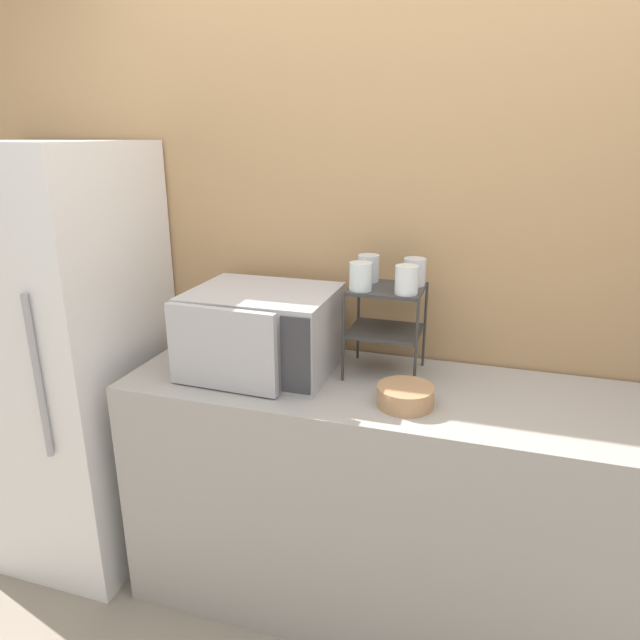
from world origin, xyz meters
TOP-DOWN VIEW (x-y plane):
  - wall_back at (0.00, 0.64)m, footprint 8.00×0.06m
  - counter at (0.00, 0.30)m, footprint 1.95×0.60m
  - microwave at (-0.53, 0.31)m, footprint 0.51×0.45m
  - dish_rack at (-0.09, 0.42)m, footprint 0.26×0.23m
  - glass_front_left at (-0.17, 0.36)m, footprint 0.08×0.08m
  - glass_back_right at (-0.01, 0.48)m, footprint 0.08×0.08m
  - glass_front_right at (-0.01, 0.35)m, footprint 0.08×0.08m
  - glass_back_left at (-0.17, 0.49)m, footprint 0.08×0.08m
  - bowl at (0.03, 0.18)m, footprint 0.18×0.18m
  - refrigerator at (-1.40, 0.27)m, footprint 0.70×0.68m

SIDE VIEW (x-z plane):
  - counter at x=0.00m, z-range 0.00..0.91m
  - refrigerator at x=-1.40m, z-range 0.00..1.71m
  - bowl at x=0.03m, z-range 0.90..0.97m
  - microwave at x=-0.53m, z-range 0.91..1.20m
  - dish_rack at x=-0.09m, z-range 0.98..1.30m
  - glass_front_left at x=-0.17m, z-range 1.23..1.32m
  - glass_back_right at x=-0.01m, z-range 1.23..1.32m
  - glass_front_right at x=-0.01m, z-range 1.23..1.32m
  - glass_back_left at x=-0.17m, z-range 1.23..1.32m
  - wall_back at x=0.00m, z-range 0.00..2.60m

